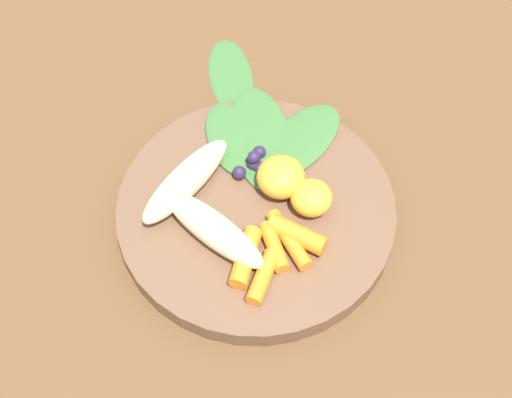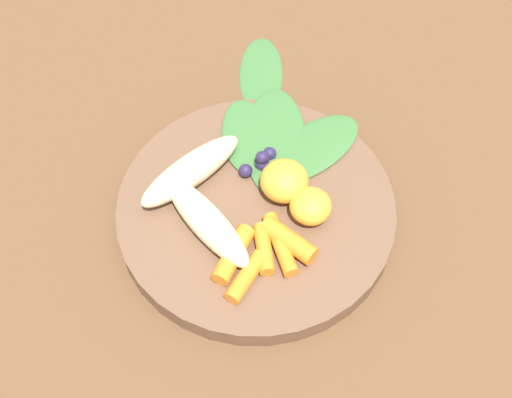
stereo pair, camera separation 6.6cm
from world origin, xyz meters
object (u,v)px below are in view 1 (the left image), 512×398
Objects in this scene: bowl at (256,211)px; kale_leaf_stray at (230,74)px; banana_peeled_right at (186,181)px; banana_peeled_left at (213,229)px; orange_segment_near at (281,177)px.

bowl is 2.33× the size of kale_leaf_stray.
banana_peeled_right is at bearing 139.09° from bowl.
banana_peeled_right is 1.03× the size of kale_leaf_stray.
banana_peeled_left reaches higher than kale_leaf_stray.
banana_peeled_left and banana_peeled_right have the same top height.
kale_leaf_stray is at bearing 80.77° from orange_segment_near.
orange_segment_near is at bearing 14.01° from bowl.
banana_peeled_right is 0.09m from orange_segment_near.
banana_peeled_left reaches higher than bowl.
kale_leaf_stray is (0.11, 0.14, -0.04)m from banana_peeled_right.
kale_leaf_stray is at bearing 128.23° from banana_peeled_left.
bowl is at bearing 179.69° from kale_leaf_stray.
banana_peeled_left is 0.06m from banana_peeled_right.
banana_peeled_right is (-0.00, 0.06, 0.00)m from banana_peeled_left.
banana_peeled_right is (-0.05, 0.05, 0.03)m from bowl.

